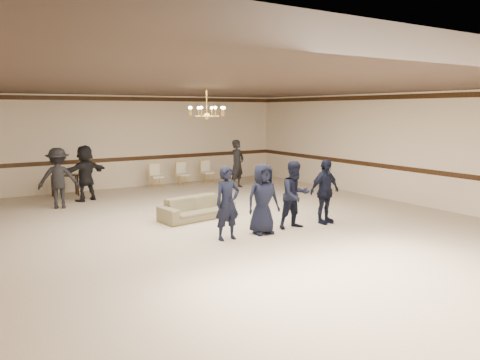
% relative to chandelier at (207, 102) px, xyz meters
% --- Properties ---
extents(room, '(12.01, 14.01, 3.21)m').
position_rel_chandelier_xyz_m(room, '(0.00, -1.00, -1.28)').
color(room, beige).
rests_on(room, ground).
extents(chair_rail, '(12.00, 0.02, 0.14)m').
position_rel_chandelier_xyz_m(chair_rail, '(0.00, 5.99, -1.88)').
color(chair_rail, '#311A0E').
rests_on(chair_rail, wall_back).
extents(crown_molding, '(12.00, 0.02, 0.14)m').
position_rel_chandelier_xyz_m(crown_molding, '(0.00, 5.99, 0.21)').
color(crown_molding, '#311A0E').
rests_on(crown_molding, wall_back).
extents(chandelier, '(0.94, 0.94, 0.89)m').
position_rel_chandelier_xyz_m(chandelier, '(0.00, 0.00, 0.00)').
color(chandelier, gold).
rests_on(chandelier, ceiling).
extents(boy_a, '(0.57, 0.38, 1.55)m').
position_rel_chandelier_xyz_m(boy_a, '(-0.44, -1.69, -2.10)').
color(boy_a, black).
rests_on(boy_a, floor).
extents(boy_b, '(0.80, 0.57, 1.55)m').
position_rel_chandelier_xyz_m(boy_b, '(0.46, -1.69, -2.10)').
color(boy_b, black).
rests_on(boy_b, floor).
extents(boy_c, '(0.79, 0.63, 1.55)m').
position_rel_chandelier_xyz_m(boy_c, '(1.36, -1.69, -2.10)').
color(boy_c, black).
rests_on(boy_c, floor).
extents(boy_d, '(0.93, 0.44, 1.55)m').
position_rel_chandelier_xyz_m(boy_d, '(2.26, -1.69, -2.10)').
color(boy_d, black).
rests_on(boy_d, floor).
extents(settee, '(1.98, 1.00, 0.55)m').
position_rel_chandelier_xyz_m(settee, '(-0.13, 0.33, -2.60)').
color(settee, '#736D4D').
rests_on(settee, floor).
extents(adult_left, '(1.20, 0.87, 1.68)m').
position_rel_chandelier_xyz_m(adult_left, '(-2.76, 3.53, -2.04)').
color(adult_left, black).
rests_on(adult_left, floor).
extents(adult_mid, '(1.63, 0.99, 1.68)m').
position_rel_chandelier_xyz_m(adult_mid, '(-1.86, 4.23, -2.04)').
color(adult_mid, black).
rests_on(adult_mid, floor).
extents(adult_right, '(0.72, 0.61, 1.68)m').
position_rel_chandelier_xyz_m(adult_right, '(3.24, 3.83, -2.04)').
color(adult_right, black).
rests_on(adult_right, floor).
extents(banquet_chair_left, '(0.42, 0.42, 0.85)m').
position_rel_chandelier_xyz_m(banquet_chair_left, '(0.77, 5.16, -2.45)').
color(banquet_chair_left, '#EAE4C5').
rests_on(banquet_chair_left, floor).
extents(banquet_chair_mid, '(0.44, 0.44, 0.85)m').
position_rel_chandelier_xyz_m(banquet_chair_mid, '(1.77, 5.16, -2.45)').
color(banquet_chair_mid, '#EAE4C5').
rests_on(banquet_chair_mid, floor).
extents(banquet_chair_right, '(0.41, 0.41, 0.85)m').
position_rel_chandelier_xyz_m(banquet_chair_right, '(2.77, 5.16, -2.45)').
color(banquet_chair_right, '#EAE4C5').
rests_on(banquet_chair_right, floor).
extents(console_table, '(0.83, 0.41, 0.68)m').
position_rel_chandelier_xyz_m(console_table, '(-2.23, 5.36, -2.54)').
color(console_table, black).
rests_on(console_table, floor).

